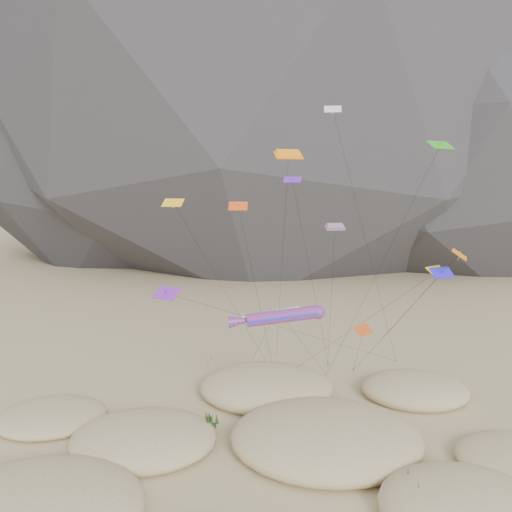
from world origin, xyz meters
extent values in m
plane|color=#CCB789|center=(0.00, 0.00, 0.00)|extent=(500.00, 500.00, 0.00)
ellipsoid|color=black|center=(8.00, 115.00, 60.00)|extent=(191.54, 147.29, 156.00)
ellipsoid|color=#2B2B30|center=(-37.00, 123.00, 44.00)|extent=(136.20, 127.83, 116.00)
ellipsoid|color=black|center=(56.00, 110.00, 38.00)|extent=(130.55, 126.41, 100.00)
ellipsoid|color=#CCB789|center=(-17.94, -4.06, 0.77)|extent=(14.87, 12.64, 3.40)
ellipsoid|color=#CCB789|center=(11.01, -4.23, 0.75)|extent=(11.66, 9.91, 3.34)
ellipsoid|color=#CCB789|center=(-12.53, 5.43, 0.68)|extent=(12.54, 10.66, 3.00)
ellipsoid|color=#CCB789|center=(3.07, 5.09, 0.88)|extent=(16.38, 13.92, 3.90)
ellipsoid|color=#CCB789|center=(-1.63, 15.88, 0.85)|extent=(14.19, 12.06, 3.76)
ellipsoid|color=#CCB789|center=(14.09, 15.35, 0.66)|extent=(11.25, 9.56, 2.94)
ellipsoid|color=#CCB789|center=(-22.22, 10.13, 0.47)|extent=(10.32, 8.77, 2.08)
ellipsoid|color=black|center=(-15.58, -2.99, 0.80)|extent=(2.33, 1.99, 0.70)
ellipsoid|color=black|center=(8.84, -3.21, 1.00)|extent=(3.10, 2.65, 0.93)
ellipsoid|color=black|center=(-12.05, 5.87, 0.80)|extent=(3.15, 2.69, 0.94)
ellipsoid|color=black|center=(-7.54, 7.50, 0.70)|extent=(2.22, 1.90, 0.67)
ellipsoid|color=black|center=(3.05, 3.32, 1.10)|extent=(3.89, 3.33, 1.17)
ellipsoid|color=black|center=(6.96, 6.14, 1.00)|extent=(2.82, 2.41, 0.85)
ellipsoid|color=black|center=(0.32, 2.54, 0.90)|extent=(2.40, 2.06, 0.72)
ellipsoid|color=black|center=(-0.55, 16.78, 1.00)|extent=(2.89, 2.47, 0.87)
ellipsoid|color=black|center=(-0.76, 15.26, 0.90)|extent=(2.53, 2.16, 0.76)
ellipsoid|color=black|center=(13.13, 15.00, 0.70)|extent=(2.59, 2.21, 0.78)
ellipsoid|color=black|center=(12.18, 12.76, 0.60)|extent=(2.41, 2.06, 0.72)
ellipsoid|color=black|center=(-23.06, 10.67, 0.50)|extent=(2.49, 2.13, 0.75)
ellipsoid|color=black|center=(-20.84, 10.51, 0.40)|extent=(2.24, 1.92, 0.67)
cylinder|color=#3F2D1E|center=(-0.39, 19.19, 0.15)|extent=(0.08, 0.08, 0.30)
cylinder|color=#3F2D1E|center=(-0.63, 21.85, 0.15)|extent=(0.08, 0.08, 0.30)
cylinder|color=#3F2D1E|center=(5.28, 20.13, 0.15)|extent=(0.08, 0.08, 0.30)
cylinder|color=#3F2D1E|center=(6.38, 24.46, 0.15)|extent=(0.08, 0.08, 0.30)
cylinder|color=#3F2D1E|center=(9.09, 22.51, 0.15)|extent=(0.08, 0.08, 0.30)
cylinder|color=#3F2D1E|center=(-8.28, 26.83, 0.15)|extent=(0.08, 0.08, 0.30)
cylinder|color=#3F2D1E|center=(15.18, 25.67, 0.15)|extent=(0.08, 0.08, 0.30)
cylinder|color=#3F2D1E|center=(-8.51, 24.26, 0.15)|extent=(0.08, 0.08, 0.30)
cylinder|color=red|center=(-0.42, 9.42, 10.34)|extent=(6.76, 1.73, 1.89)
sphere|color=red|center=(2.87, 9.68, 10.60)|extent=(1.27, 1.27, 1.27)
cone|color=red|center=(-4.03, 9.14, 10.01)|extent=(2.81, 1.30, 1.36)
cylinder|color=black|center=(2.61, 15.36, 5.17)|extent=(6.09, 11.91, 10.36)
cylinder|color=white|center=(-0.96, 10.58, 10.27)|extent=(4.39, 1.89, 0.99)
sphere|color=white|center=(1.12, 11.18, 10.44)|extent=(0.73, 0.73, 0.73)
cone|color=white|center=(-3.25, 9.91, 10.05)|extent=(1.88, 1.10, 0.74)
cylinder|color=black|center=(-2.15, 17.77, 5.13)|extent=(2.39, 14.41, 10.28)
cube|color=orange|center=(0.34, 13.69, 24.97)|extent=(2.88, 1.71, 0.79)
cube|color=orange|center=(0.34, 13.69, 25.18)|extent=(2.42, 1.38, 0.77)
cylinder|color=black|center=(0.24, 20.83, 12.48)|extent=(0.21, 14.30, 24.98)
cube|color=#FF4B1A|center=(5.20, 15.05, 17.92)|extent=(2.05, 1.11, 0.56)
cube|color=#FF4B1A|center=(5.20, 15.05, 18.10)|extent=(1.74, 0.90, 0.55)
cylinder|color=black|center=(5.72, 19.57, 8.96)|extent=(1.06, 9.05, 17.93)
cube|color=#251BE9|center=(13.20, 7.49, 14.66)|extent=(2.25, 1.56, 0.83)
cube|color=#251BE9|center=(13.20, 7.49, 14.51)|extent=(0.31, 0.33, 0.69)
cylinder|color=black|center=(11.15, 15.00, 7.35)|extent=(4.14, 15.05, 14.63)
cube|color=green|center=(15.09, 14.24, 25.99)|extent=(2.80, 2.14, 0.86)
cube|color=green|center=(15.09, 14.24, 25.84)|extent=(0.36, 0.31, 0.86)
cylinder|color=black|center=(10.19, 17.19, 13.02)|extent=(9.85, 5.92, 25.95)
cube|color=purple|center=(-11.27, 11.44, 12.04)|extent=(2.83, 2.38, 0.96)
cube|color=purple|center=(-11.27, 11.44, 11.89)|extent=(0.40, 0.39, 0.86)
cylinder|color=black|center=(1.95, 18.56, 6.05)|extent=(26.47, 14.25, 12.02)
cube|color=#DE4714|center=(-4.46, 11.27, 20.25)|extent=(1.79, 0.92, 0.78)
cube|color=#DE4714|center=(-4.46, 11.27, 20.10)|extent=(0.23, 0.29, 0.57)
cylinder|color=black|center=(-2.42, 15.23, 10.15)|extent=(4.09, 7.94, 20.21)
cube|color=yellow|center=(-10.77, 13.60, 20.48)|extent=(2.24, 1.56, 0.76)
cube|color=yellow|center=(-10.77, 13.60, 20.33)|extent=(0.29, 0.28, 0.70)
cylinder|color=black|center=(-5.70, 17.73, 10.26)|extent=(10.16, 8.29, 20.44)
cube|color=#C04312|center=(6.27, 6.21, 9.97)|extent=(1.88, 1.74, 0.68)
cube|color=#C04312|center=(6.27, 6.21, 9.82)|extent=(0.29, 0.29, 0.58)
cylinder|color=black|center=(7.68, 14.36, 5.01)|extent=(2.85, 16.31, 9.94)
cube|color=orange|center=(14.08, 6.18, 16.46)|extent=(1.96, 2.47, 0.79)
cube|color=orange|center=(14.08, 6.18, 16.31)|extent=(0.31, 0.33, 0.76)
cylinder|color=black|center=(11.59, 14.35, 8.25)|extent=(5.02, 16.35, 16.43)
cube|color=silver|center=(5.16, 17.82, 29.86)|extent=(1.84, 1.04, 0.78)
cube|color=silver|center=(5.16, 17.82, 29.71)|extent=(0.24, 0.30, 0.58)
cylinder|color=black|center=(10.17, 21.75, 14.95)|extent=(10.05, 7.88, 29.82)
cube|color=#6720BC|center=(0.41, 10.12, 22.64)|extent=(1.73, 1.20, 0.55)
cube|color=#6720BC|center=(0.41, 10.12, 22.49)|extent=(0.22, 0.19, 0.55)
cylinder|color=black|center=(3.40, 17.29, 11.35)|extent=(6.00, 14.37, 22.61)
cube|color=yellow|center=(12.96, 7.89, 14.70)|extent=(2.35, 2.19, 0.82)
cube|color=yellow|center=(12.96, 7.89, 14.55)|extent=(0.35, 0.35, 0.73)
cylinder|color=black|center=(6.28, 13.54, 7.37)|extent=(13.38, 11.32, 14.67)
camera|label=1|loc=(-3.55, -34.66, 22.25)|focal=35.00mm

